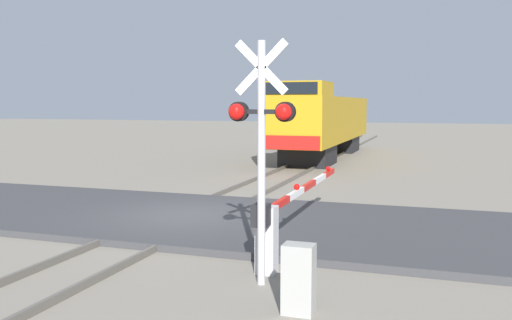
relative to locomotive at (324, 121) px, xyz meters
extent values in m
plane|color=gray|center=(0.00, -18.28, -2.14)|extent=(160.00, 160.00, 0.00)
cube|color=#59544C|center=(-0.72, -18.28, -2.07)|extent=(0.08, 80.00, 0.15)
cube|color=#59544C|center=(0.72, -18.28, -2.07)|extent=(0.08, 80.00, 0.15)
cube|color=#38383A|center=(0.00, -18.28, -2.06)|extent=(36.00, 6.22, 0.17)
cube|color=black|center=(0.00, -3.99, -1.62)|extent=(2.43, 3.20, 1.05)
cube|color=black|center=(0.00, 4.54, -1.62)|extent=(2.43, 3.20, 1.05)
cube|color=#B28414|center=(0.00, 0.27, 0.15)|extent=(2.86, 15.51, 2.49)
cube|color=#B28414|center=(0.00, -6.07, 1.74)|extent=(2.80, 2.83, 0.67)
cube|color=black|center=(0.00, -7.51, 1.74)|extent=(2.43, 0.06, 0.54)
cube|color=red|center=(0.00, -7.52, -0.74)|extent=(2.71, 0.08, 0.64)
sphere|color=#F2EACC|center=(0.00, -7.53, 0.84)|extent=(0.36, 0.36, 0.36)
cylinder|color=#ADADB2|center=(3.53, -22.66, -0.02)|extent=(0.14, 0.14, 4.24)
cube|color=white|center=(3.53, -22.66, 1.65)|extent=(0.95, 0.04, 0.95)
cube|color=white|center=(3.53, -22.66, 1.65)|extent=(0.95, 0.04, 0.95)
cube|color=black|center=(3.53, -22.66, 0.90)|extent=(1.04, 0.08, 0.08)
sphere|color=red|center=(3.11, -22.76, 0.90)|extent=(0.28, 0.28, 0.28)
sphere|color=red|center=(3.95, -22.76, 0.90)|extent=(0.28, 0.28, 0.28)
cylinder|color=black|center=(3.11, -22.64, 0.90)|extent=(0.34, 0.14, 0.34)
cylinder|color=black|center=(3.95, -22.64, 0.90)|extent=(0.34, 0.14, 0.34)
cube|color=silver|center=(3.44, -22.03, -1.50)|extent=(0.36, 0.36, 1.28)
cube|color=black|center=(3.44, -22.38, -0.96)|extent=(0.28, 0.36, 0.40)
cube|color=red|center=(3.44, -21.20, -0.96)|extent=(0.10, 1.27, 0.14)
cube|color=white|center=(3.44, -19.93, -0.96)|extent=(0.10, 1.27, 0.14)
cube|color=red|center=(3.44, -18.65, -0.96)|extent=(0.10, 1.27, 0.14)
cube|color=white|center=(3.44, -17.38, -0.96)|extent=(0.10, 1.27, 0.14)
cube|color=red|center=(3.44, -16.11, -0.96)|extent=(0.10, 1.27, 0.14)
sphere|color=red|center=(3.44, -19.81, -0.82)|extent=(0.14, 0.14, 0.14)
sphere|color=red|center=(3.44, -16.18, -0.82)|extent=(0.14, 0.14, 0.14)
cube|color=#999993|center=(4.49, -23.76, -1.60)|extent=(0.47, 0.34, 1.07)
camera|label=1|loc=(6.44, -31.53, 1.03)|focal=38.22mm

